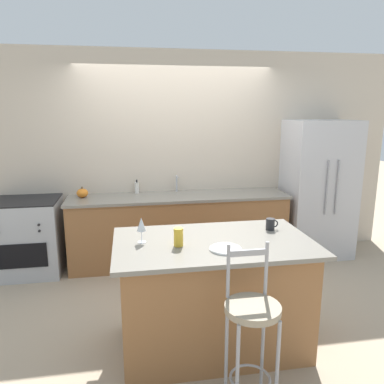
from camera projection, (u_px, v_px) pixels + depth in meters
The scene contains 14 objects.
ground_plane at pixel (183, 272), 4.60m from camera, with size 18.00×18.00×0.00m, color tan.
wall_back at pixel (175, 156), 4.96m from camera, with size 6.00×0.07×2.70m.
back_counter at pixel (179, 228), 4.86m from camera, with size 2.78×0.65×0.89m.
sink_faucet at pixel (177, 182), 4.92m from camera, with size 0.02×0.13×0.22m.
kitchen_island at pixel (213, 293), 3.10m from camera, with size 1.59×0.95×0.93m.
refrigerator at pixel (318, 189), 5.02m from camera, with size 0.86×0.69×1.83m.
oven_range at pixel (28, 237), 4.51m from camera, with size 0.77×0.67×0.92m.
bar_stool_near at pixel (252, 325), 2.40m from camera, with size 0.36×0.36×1.13m.
dinner_plate at pixel (226, 249), 2.80m from camera, with size 0.24×0.24×0.02m.
wine_glass at pixel (141, 225), 2.93m from camera, with size 0.07×0.07×0.20m.
coffee_mug at pixel (271, 224), 3.26m from camera, with size 0.11×0.08×0.10m.
tumbler_cup at pixel (178, 237), 2.87m from camera, with size 0.07×0.07×0.14m.
pumpkin_decoration at pixel (82, 193), 4.62m from camera, with size 0.14×0.14×0.13m.
soap_bottle at pixel (137, 188), 4.85m from camera, with size 0.06×0.06×0.18m.
Camera 1 is at (-0.62, -4.23, 1.97)m, focal length 35.00 mm.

